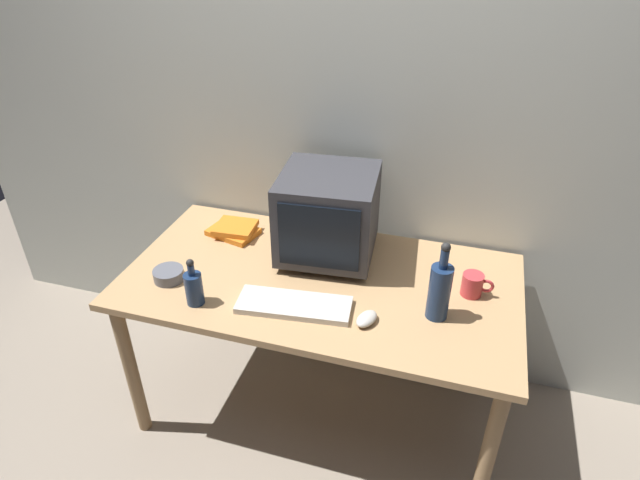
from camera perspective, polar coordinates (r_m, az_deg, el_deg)
name	(u,v)px	position (r m, az deg, el deg)	size (l,w,h in m)	color
ground_plane	(320,404)	(2.64, 0.00, -17.03)	(6.00, 6.00, 0.00)	gray
back_wall	(352,116)	(2.30, 3.42, 13.07)	(4.00, 0.08, 2.50)	beige
desk	(320,295)	(2.19, 0.00, -5.86)	(1.56, 0.81, 0.74)	tan
crt_monitor	(328,215)	(2.18, 0.86, 2.69)	(0.41, 0.42, 0.37)	#333338
keyboard	(294,305)	(1.99, -2.77, -6.91)	(0.42, 0.15, 0.02)	beige
computer_mouse	(367,319)	(1.93, 4.97, -8.34)	(0.06, 0.10, 0.04)	beige
bottle_tall	(440,290)	(1.93, 12.60, -5.19)	(0.08, 0.08, 0.31)	navy
bottle_short	(194,287)	(2.03, -13.27, -4.90)	(0.07, 0.07, 0.19)	navy
book_stack	(234,230)	(2.43, -9.11, 1.07)	(0.24, 0.19, 0.05)	orange
mug	(473,285)	(2.11, 15.95, -4.59)	(0.12, 0.08, 0.09)	#CC383D
cd_spindle	(169,275)	(2.20, -15.79, -3.56)	(0.12, 0.12, 0.04)	#595B66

